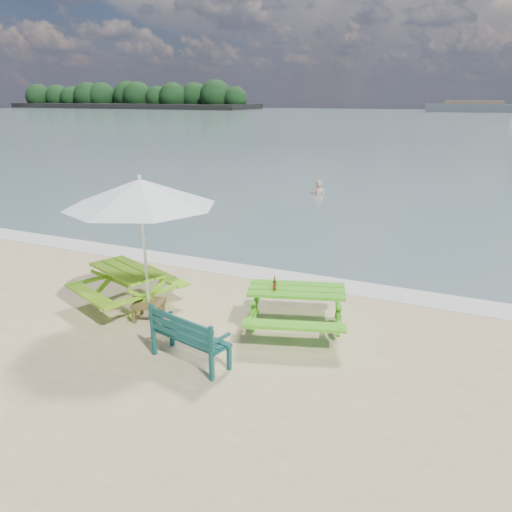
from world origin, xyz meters
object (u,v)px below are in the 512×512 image
at_px(picnic_table_right, 296,310).
at_px(patio_umbrella, 140,193).
at_px(swimmer, 318,199).
at_px(picnic_table_left, 128,288).
at_px(park_bench, 191,347).
at_px(beer_bottle, 274,286).
at_px(side_table, 149,310).

xyz_separation_m(picnic_table_right, patio_umbrella, (-2.74, -0.73, 2.07)).
distance_m(patio_umbrella, swimmer, 14.02).
distance_m(picnic_table_left, swimmer, 13.40).
height_order(park_bench, swimmer, park_bench).
bearing_deg(patio_umbrella, picnic_table_right, 14.89).
relative_size(picnic_table_right, swimmer, 1.38).
distance_m(park_bench, beer_bottle, 1.86).
distance_m(picnic_table_left, patio_umbrella, 2.23).
xyz_separation_m(side_table, patio_umbrella, (0.00, 0.00, 2.28)).
height_order(side_table, swimmer, swimmer).
height_order(picnic_table_right, patio_umbrella, patio_umbrella).
relative_size(picnic_table_right, patio_umbrella, 0.68).
bearing_deg(swimmer, picnic_table_left, -89.01).
bearing_deg(side_table, swimmer, 94.10).
height_order(picnic_table_left, side_table, picnic_table_left).
xyz_separation_m(picnic_table_right, swimmer, (-3.72, 13.00, -0.63)).
bearing_deg(patio_umbrella, picnic_table_left, 155.44).
xyz_separation_m(picnic_table_right, park_bench, (-1.14, -1.79, -0.13)).
bearing_deg(park_bench, patio_umbrella, 146.42).
height_order(picnic_table_left, swimmer, picnic_table_left).
bearing_deg(beer_bottle, park_bench, -117.46).
relative_size(park_bench, swimmer, 0.86).
bearing_deg(side_table, park_bench, -33.58).
bearing_deg(swimmer, park_bench, -80.10).
xyz_separation_m(side_table, swimmer, (-0.98, 13.73, -0.42)).
bearing_deg(picnic_table_right, swimmer, 105.99).
distance_m(side_table, beer_bottle, 2.56).
xyz_separation_m(park_bench, patio_umbrella, (-1.60, 1.06, 2.20)).
xyz_separation_m(patio_umbrella, swimmer, (-0.98, 13.73, -2.70)).
bearing_deg(park_bench, swimmer, 99.90).
height_order(picnic_table_left, patio_umbrella, patio_umbrella).
bearing_deg(swimmer, side_table, -85.90).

